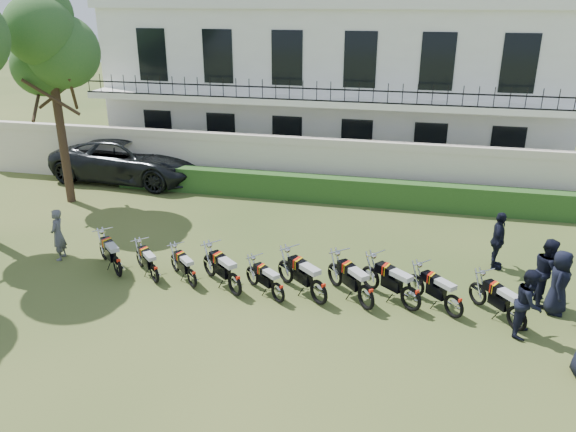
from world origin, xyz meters
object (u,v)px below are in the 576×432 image
motorcycle_7 (411,293)px  officer_3 (559,282)px  motorcycle_1 (154,269)px  motorcycle_5 (319,287)px  motorcycle_3 (235,279)px  officer_4 (548,271)px  inspector (58,235)px  suv (131,159)px  officer_5 (498,241)px  tree_west_near (49,44)px  motorcycle_4 (278,288)px  officer_1 (529,303)px  motorcycle_2 (192,274)px  motorcycle_9 (518,313)px  motorcycle_6 (366,292)px  motorcycle_8 (454,301)px  motorcycle_0 (117,262)px

motorcycle_7 → officer_3: officer_3 is taller
motorcycle_1 → motorcycle_5: motorcycle_5 is taller
motorcycle_3 → officer_4: size_ratio=0.89×
inspector → motorcycle_7: bearing=74.7°
suv → officer_5: size_ratio=3.84×
tree_west_near → motorcycle_3: size_ratio=4.95×
motorcycle_4 → officer_1: bearing=-51.4°
motorcycle_1 → inspector: 3.59m
motorcycle_2 → inspector: size_ratio=0.81×
motorcycle_3 → officer_3: bearing=-41.6°
motorcycle_2 → inspector: bearing=123.4°
officer_1 → officer_5: size_ratio=0.97×
officer_1 → motorcycle_9: bearing=77.6°
motorcycle_5 → motorcycle_4: bearing=138.4°
tree_west_near → motorcycle_6: (11.97, -5.60, -5.36)m
motorcycle_7 → motorcycle_9: motorcycle_7 is taller
inspector → officer_1: size_ratio=0.95×
motorcycle_8 → officer_4: size_ratio=0.80×
motorcycle_7 → suv: bearing=94.6°
tree_west_near → inspector: (2.64, -4.68, -5.09)m
motorcycle_0 → motorcycle_9: motorcycle_0 is taller
motorcycle_8 → inspector: 11.53m
motorcycle_2 → officer_5: 8.81m
motorcycle_0 → officer_1: officer_1 is taller
motorcycle_6 → motorcycle_7: size_ratio=0.97×
tree_west_near → officer_1: tree_west_near is taller
motorcycle_6 → officer_5: officer_5 is taller
motorcycle_6 → inspector: 9.39m
motorcycle_9 → motorcycle_1: bearing=140.2°
motorcycle_8 → officer_3: 2.68m
motorcycle_2 → motorcycle_5: 3.53m
inspector → officer_1: bearing=73.6°
officer_5 → officer_3: bearing=-145.9°
officer_3 → officer_5: 2.59m
motorcycle_7 → motorcycle_5: bearing=134.7°
inspector → motorcycle_1: bearing=65.7°
motorcycle_1 → motorcycle_4: (3.60, -0.28, 0.00)m
motorcycle_9 → officer_5: 3.44m
motorcycle_2 → motorcycle_3: 1.30m
motorcycle_9 → motorcycle_0: bearing=139.8°
motorcycle_2 → motorcycle_9: size_ratio=0.82×
motorcycle_1 → suv: suv is taller
motorcycle_1 → motorcycle_3: motorcycle_3 is taller
motorcycle_8 → suv: 15.71m
motorcycle_3 → officer_5: (6.93, 3.34, 0.36)m
tree_west_near → motorcycle_2: (7.23, -5.50, -5.46)m
motorcycle_5 → motorcycle_3: bearing=132.4°
motorcycle_4 → officer_5: 6.69m
motorcycle_5 → suv: bearing=89.3°
motorcycle_0 → motorcycle_7: (8.14, -0.04, 0.04)m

